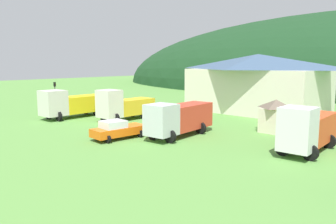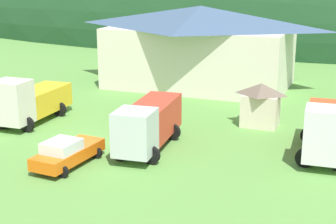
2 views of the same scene
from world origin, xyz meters
name	(u,v)px [view 1 (image 1 of 2)]	position (x,y,z in m)	size (l,w,h in m)	color
ground_plane	(145,131)	(0.00, 0.00, 0.00)	(200.00, 200.00, 0.00)	#5B9342
depot_building	(257,82)	(1.41, 19.06, 3.95)	(18.06, 11.06, 7.66)	silver
play_shed_cream	(276,116)	(9.65, 7.81, 1.63)	(2.76, 2.19, 3.16)	beige
flatbed_truck_yellow	(72,103)	(-12.05, -0.72, 1.72)	(3.48, 8.58, 3.43)	silver
heavy_rig_striped	(123,105)	(-6.30, 2.36, 1.71)	(3.31, 7.09, 3.59)	silver
tow_truck_silver	(178,118)	(4.09, 0.30, 1.73)	(3.41, 7.74, 3.16)	silver
heavy_rig_white	(307,128)	(14.49, 2.95, 1.79)	(3.26, 7.29, 3.59)	white
service_pickup_orange	(118,130)	(0.88, -4.02, 0.83)	(2.56, 5.00, 1.66)	orange
traffic_light_west	(55,95)	(-15.95, -0.81, 2.52)	(0.20, 0.32, 4.10)	#4C4C51
traffic_cone_near_pickup	(189,127)	(2.07, 4.17, 0.00)	(0.36, 0.36, 0.45)	orange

